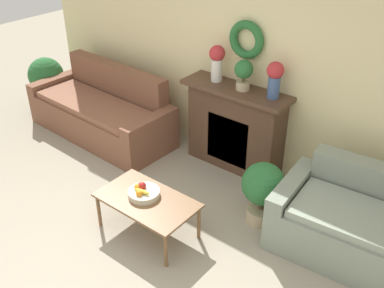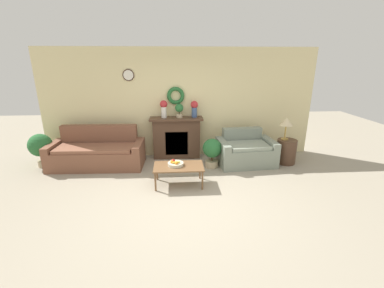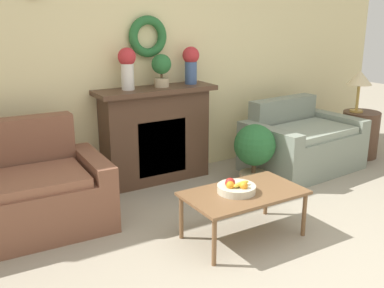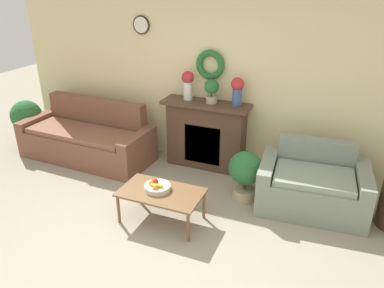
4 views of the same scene
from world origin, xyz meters
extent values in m
plane|color=#9E937F|center=(0.00, 0.00, 0.00)|extent=(16.00, 16.00, 0.00)
cube|color=beige|center=(0.00, 2.50, 1.35)|extent=(6.80, 0.06, 2.70)
cylinder|color=#382319|center=(-1.21, 2.45, 2.05)|extent=(0.27, 0.02, 0.27)
cylinder|color=white|center=(-1.21, 2.44, 2.05)|extent=(0.23, 0.01, 0.23)
torus|color=#286633|center=(-0.09, 2.42, 1.56)|extent=(0.43, 0.09, 0.43)
cube|color=#4C3323|center=(-0.09, 2.30, 0.50)|extent=(1.17, 0.34, 0.99)
cube|color=black|center=(-0.09, 2.14, 0.42)|extent=(0.56, 0.02, 0.60)
cube|color=orange|center=(-0.09, 2.13, 0.34)|extent=(0.45, 0.01, 0.33)
cube|color=#4C3323|center=(-0.09, 2.27, 1.02)|extent=(1.31, 0.41, 0.05)
cube|color=brown|center=(-1.96, 1.71, 0.22)|extent=(1.81, 0.73, 0.44)
cube|color=brown|center=(-1.95, 2.14, 0.46)|extent=(1.79, 0.25, 0.92)
cube|color=brown|center=(-2.94, 1.84, 0.29)|extent=(0.20, 0.87, 0.58)
cube|color=brown|center=(-0.98, 1.77, 0.29)|extent=(0.20, 0.87, 0.58)
cube|color=brown|center=(-1.96, 1.71, 0.48)|extent=(1.74, 0.68, 0.08)
cube|color=gray|center=(1.56, 1.63, 0.23)|extent=(1.03, 0.77, 0.45)
cube|color=gray|center=(1.53, 2.07, 0.40)|extent=(0.98, 0.27, 0.81)
cube|color=gray|center=(0.99, 1.68, 0.30)|extent=(0.24, 0.89, 0.59)
cube|color=gray|center=(2.12, 1.77, 0.30)|extent=(0.24, 0.89, 0.59)
cube|color=gray|center=(1.56, 1.63, 0.49)|extent=(0.98, 0.71, 0.08)
cube|color=brown|center=(-0.07, 0.74, 0.39)|extent=(0.98, 0.57, 0.03)
cylinder|color=brown|center=(-0.52, 0.50, 0.19)|extent=(0.04, 0.04, 0.38)
cylinder|color=brown|center=(0.38, 0.50, 0.19)|extent=(0.04, 0.04, 0.38)
cylinder|color=brown|center=(-0.52, 0.99, 0.19)|extent=(0.04, 0.04, 0.38)
cylinder|color=brown|center=(0.38, 0.99, 0.19)|extent=(0.04, 0.04, 0.38)
cylinder|color=beige|center=(-0.13, 0.77, 0.44)|extent=(0.31, 0.31, 0.06)
sphere|color=#B2231E|center=(-0.18, 0.79, 0.49)|extent=(0.08, 0.08, 0.08)
sphere|color=orange|center=(-0.20, 0.75, 0.48)|extent=(0.07, 0.07, 0.07)
sphere|color=orange|center=(-0.12, 0.69, 0.48)|extent=(0.07, 0.07, 0.07)
ellipsoid|color=yellow|center=(-0.11, 0.73, 0.49)|extent=(0.17, 0.07, 0.04)
cylinder|color=#4C3323|center=(2.55, 1.72, 0.29)|extent=(0.46, 0.46, 0.59)
cylinder|color=#B28E42|center=(2.49, 1.76, 0.60)|extent=(0.16, 0.16, 0.02)
cylinder|color=#B28E42|center=(2.49, 1.76, 0.77)|extent=(0.04, 0.04, 0.32)
cone|color=beige|center=(2.49, 1.76, 1.02)|extent=(0.30, 0.30, 0.18)
cylinder|color=silver|center=(-0.39, 2.30, 1.18)|extent=(0.13, 0.13, 0.26)
sphere|color=#B72D33|center=(-0.39, 2.30, 1.38)|extent=(0.18, 0.18, 0.18)
cylinder|color=#3D5684|center=(0.36, 2.30, 1.16)|extent=(0.13, 0.13, 0.24)
sphere|color=#B72D33|center=(0.36, 2.30, 1.36)|extent=(0.18, 0.18, 0.18)
cylinder|color=tan|center=(-0.01, 2.28, 1.09)|extent=(0.16, 0.16, 0.09)
cylinder|color=#4C3823|center=(-0.01, 2.28, 1.17)|extent=(0.02, 0.02, 0.06)
sphere|color=#286633|center=(-0.01, 2.28, 1.28)|extent=(0.21, 0.21, 0.21)
cylinder|color=tan|center=(-3.24, 1.89, 0.08)|extent=(0.24, 0.24, 0.16)
cylinder|color=#4C3823|center=(-3.24, 1.89, 0.23)|extent=(0.04, 0.04, 0.14)
sphere|color=#286633|center=(-3.24, 1.89, 0.53)|extent=(0.53, 0.53, 0.53)
cylinder|color=tan|center=(0.72, 1.59, 0.08)|extent=(0.30, 0.30, 0.15)
cylinder|color=#4C3823|center=(0.72, 1.59, 0.22)|extent=(0.05, 0.05, 0.12)
sphere|color=#286633|center=(0.72, 1.59, 0.46)|extent=(0.44, 0.44, 0.44)
camera|label=1|loc=(2.43, -1.68, 3.09)|focal=42.00mm
camera|label=2|loc=(-0.12, -3.95, 2.40)|focal=24.00mm
camera|label=3|loc=(-2.18, -1.94, 1.82)|focal=42.00mm
camera|label=4|loc=(1.72, -2.60, 2.73)|focal=35.00mm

